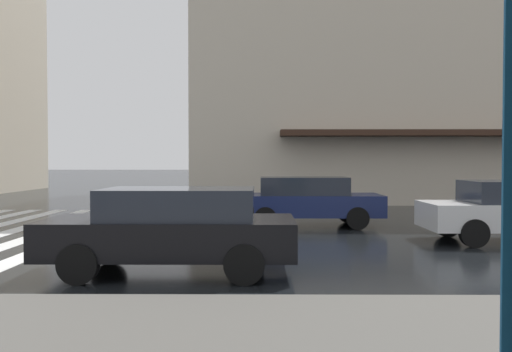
% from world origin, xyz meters
% --- Properties ---
extents(haussmann_block_corner, '(17.62, 25.35, 19.51)m').
position_xyz_m(haussmann_block_corner, '(20.70, -14.57, 9.55)').
color(haussmann_block_corner, beige).
rests_on(haussmann_block_corner, ground_plane).
extents(car_black, '(1.85, 4.10, 1.41)m').
position_xyz_m(car_black, '(-1.00, -3.45, 0.76)').
color(car_black, black).
rests_on(car_black, ground_plane).
extents(car_navy, '(1.85, 4.10, 1.41)m').
position_xyz_m(car_navy, '(5.50, -6.24, 0.76)').
color(car_navy, navy).
rests_on(car_navy, ground_plane).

